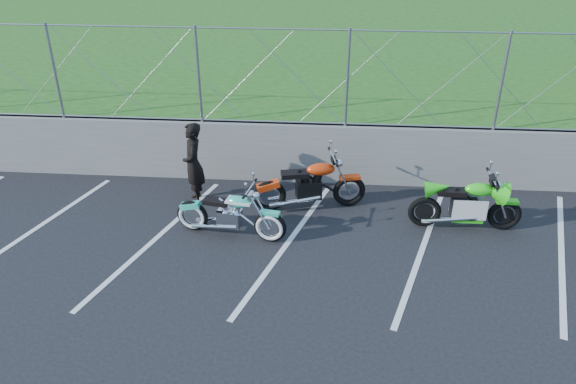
# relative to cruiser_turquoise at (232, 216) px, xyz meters

# --- Properties ---
(ground) EXTENTS (90.00, 90.00, 0.00)m
(ground) POSITION_rel_cruiser_turquoise_xyz_m (1.03, -1.18, -0.42)
(ground) COLOR black
(ground) RESTS_ON ground
(retaining_wall) EXTENTS (30.00, 0.22, 1.30)m
(retaining_wall) POSITION_rel_cruiser_turquoise_xyz_m (1.03, 2.32, 0.23)
(retaining_wall) COLOR slate
(retaining_wall) RESTS_ON ground
(grass_field) EXTENTS (30.00, 20.00, 1.30)m
(grass_field) POSITION_rel_cruiser_turquoise_xyz_m (1.03, 12.32, 0.23)
(grass_field) COLOR #215115
(grass_field) RESTS_ON ground
(chain_link_fence) EXTENTS (28.00, 0.03, 2.00)m
(chain_link_fence) POSITION_rel_cruiser_turquoise_xyz_m (1.03, 2.32, 1.88)
(chain_link_fence) COLOR gray
(chain_link_fence) RESTS_ON retaining_wall
(parking_lines) EXTENTS (18.29, 4.31, 0.01)m
(parking_lines) POSITION_rel_cruiser_turquoise_xyz_m (2.23, -0.18, -0.42)
(parking_lines) COLOR silver
(parking_lines) RESTS_ON ground
(cruiser_turquoise) EXTENTS (2.09, 0.66, 1.05)m
(cruiser_turquoise) POSITION_rel_cruiser_turquoise_xyz_m (0.00, 0.00, 0.00)
(cruiser_turquoise) COLOR black
(cruiser_turquoise) RESTS_ON ground
(naked_orange) EXTENTS (2.23, 0.75, 1.12)m
(naked_orange) POSITION_rel_cruiser_turquoise_xyz_m (1.39, 1.12, 0.06)
(naked_orange) COLOR black
(naked_orange) RESTS_ON ground
(sportbike_green) EXTENTS (2.08, 0.74, 1.08)m
(sportbike_green) POSITION_rel_cruiser_turquoise_xyz_m (4.30, 0.60, 0.04)
(sportbike_green) COLOR black
(sportbike_green) RESTS_ON ground
(person_standing) EXTENTS (0.54, 0.69, 1.69)m
(person_standing) POSITION_rel_cruiser_turquoise_xyz_m (-0.95, 1.22, 0.43)
(person_standing) COLOR black
(person_standing) RESTS_ON ground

